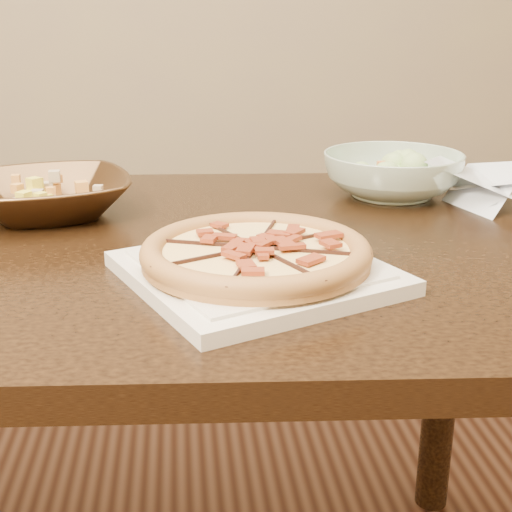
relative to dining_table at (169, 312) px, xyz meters
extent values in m
cube|color=black|center=(0.00, 0.00, 0.09)|extent=(1.34, 0.91, 0.04)
cylinder|color=black|center=(0.56, 0.33, -0.28)|extent=(0.07, 0.07, 0.71)
cube|color=silver|center=(0.11, -0.18, 0.12)|extent=(0.37, 0.37, 0.02)
cube|color=silver|center=(0.11, -0.18, 0.13)|extent=(0.31, 0.31, 0.00)
cylinder|color=#A96D3E|center=(0.11, -0.18, 0.14)|extent=(0.27, 0.27, 0.01)
torus|color=#A96D3E|center=(0.11, -0.18, 0.15)|extent=(0.27, 0.27, 0.03)
cylinder|color=#FFE17F|center=(0.11, -0.18, 0.15)|extent=(0.22, 0.22, 0.01)
cube|color=black|center=(0.11, -0.18, 0.15)|extent=(0.09, 0.25, 0.01)
cube|color=black|center=(0.11, -0.18, 0.15)|extent=(0.12, 0.24, 0.01)
cube|color=black|center=(0.11, -0.18, 0.15)|extent=(0.25, 0.09, 0.01)
cube|color=black|center=(0.11, -0.18, 0.15)|extent=(0.24, 0.12, 0.01)
cube|color=#A83519|center=(0.13, -0.18, 0.16)|extent=(0.03, 0.02, 0.00)
cube|color=#A83519|center=(0.15, -0.18, 0.16)|extent=(0.03, 0.02, 0.00)
cube|color=#A83519|center=(0.18, -0.17, 0.16)|extent=(0.03, 0.02, 0.00)
cube|color=#A83519|center=(0.13, -0.17, 0.16)|extent=(0.03, 0.02, 0.00)
cube|color=#A83519|center=(0.15, -0.15, 0.16)|extent=(0.03, 0.02, 0.00)
cube|color=#A83519|center=(0.16, -0.12, 0.16)|extent=(0.03, 0.03, 0.00)
cube|color=#A83519|center=(0.13, -0.15, 0.16)|extent=(0.02, 0.03, 0.00)
cube|color=#A83519|center=(0.13, -0.12, 0.16)|extent=(0.02, 0.03, 0.00)
cube|color=#A83519|center=(0.12, -0.09, 0.16)|extent=(0.02, 0.03, 0.00)
cube|color=#A83519|center=(0.10, -0.13, 0.16)|extent=(0.02, 0.03, 0.00)
cube|color=#A83519|center=(0.09, -0.11, 0.16)|extent=(0.02, 0.03, 0.00)
cube|color=#A83519|center=(0.10, -0.15, 0.16)|extent=(0.02, 0.03, 0.00)
cube|color=#A83519|center=(0.07, -0.14, 0.16)|extent=(0.03, 0.03, 0.00)
cube|color=#A83519|center=(0.04, -0.14, 0.16)|extent=(0.03, 0.02, 0.00)
cube|color=#A83519|center=(0.08, -0.17, 0.16)|extent=(0.03, 0.02, 0.00)
cube|color=#A83519|center=(0.05, -0.17, 0.16)|extent=(0.03, 0.02, 0.00)
cube|color=#A83519|center=(0.03, -0.18, 0.16)|extent=(0.03, 0.02, 0.00)
cube|color=#A83519|center=(0.07, -0.19, 0.16)|extent=(0.03, 0.02, 0.00)
cube|color=#A83519|center=(0.05, -0.21, 0.16)|extent=(0.03, 0.02, 0.00)
cube|color=#A83519|center=(0.09, -0.19, 0.16)|extent=(0.03, 0.03, 0.00)
cube|color=#A83519|center=(0.08, -0.21, 0.16)|extent=(0.02, 0.03, 0.00)
cube|color=#A83519|center=(0.08, -0.24, 0.16)|extent=(0.02, 0.03, 0.00)
cube|color=#A83519|center=(0.11, -0.20, 0.16)|extent=(0.02, 0.03, 0.00)
cube|color=#A83519|center=(0.11, -0.23, 0.16)|extent=(0.02, 0.03, 0.00)
cube|color=#A83519|center=(0.13, -0.25, 0.16)|extent=(0.02, 0.03, 0.00)
cube|color=#A83519|center=(0.13, -0.21, 0.16)|extent=(0.02, 0.03, 0.00)
cube|color=#A83519|center=(0.15, -0.22, 0.16)|extent=(0.03, 0.03, 0.00)
cube|color=#A83519|center=(0.18, -0.22, 0.16)|extent=(0.03, 0.02, 0.00)
imported|color=brown|center=(-0.18, 0.14, 0.14)|extent=(0.31, 0.31, 0.06)
cube|color=tan|center=(-0.18, 0.14, 0.19)|extent=(0.03, 0.03, 0.03)
cube|color=gold|center=(-0.16, 0.14, 0.19)|extent=(0.03, 0.03, 0.03)
cube|color=yellow|center=(-0.15, 0.15, 0.19)|extent=(0.03, 0.03, 0.03)
cube|color=tan|center=(-0.15, 0.17, 0.19)|extent=(0.03, 0.03, 0.03)
cube|color=gold|center=(-0.18, 0.15, 0.19)|extent=(0.03, 0.03, 0.03)
cube|color=yellow|center=(-0.18, 0.16, 0.19)|extent=(0.03, 0.03, 0.03)
cube|color=tan|center=(-0.18, 0.18, 0.19)|extent=(0.03, 0.03, 0.03)
cube|color=gold|center=(-0.18, 0.14, 0.19)|extent=(0.03, 0.03, 0.03)
cube|color=yellow|center=(-0.19, 0.15, 0.19)|extent=(0.03, 0.03, 0.03)
cube|color=tan|center=(-0.21, 0.16, 0.19)|extent=(0.03, 0.03, 0.03)
cube|color=gold|center=(-0.23, 0.16, 0.19)|extent=(0.03, 0.03, 0.03)
cube|color=yellow|center=(-0.19, 0.14, 0.19)|extent=(0.03, 0.03, 0.03)
cube|color=tan|center=(-0.21, 0.13, 0.19)|extent=(0.03, 0.03, 0.03)
cube|color=gold|center=(-0.22, 0.12, 0.19)|extent=(0.03, 0.03, 0.03)
cube|color=yellow|center=(-0.18, 0.13, 0.19)|extent=(0.03, 0.03, 0.03)
cube|color=tan|center=(-0.19, 0.12, 0.19)|extent=(0.03, 0.03, 0.03)
cube|color=gold|center=(-0.19, 0.10, 0.19)|extent=(0.03, 0.03, 0.03)
cube|color=yellow|center=(-0.18, 0.08, 0.19)|extent=(0.03, 0.03, 0.03)
cube|color=tan|center=(-0.18, 0.12, 0.19)|extent=(0.03, 0.03, 0.03)
cube|color=gold|center=(-0.17, 0.11, 0.19)|extent=(0.03, 0.03, 0.03)
cube|color=yellow|center=(-0.15, 0.10, 0.19)|extent=(0.03, 0.03, 0.03)
cube|color=tan|center=(-0.18, 0.13, 0.19)|extent=(0.03, 0.03, 0.03)
cube|color=gold|center=(-0.16, 0.13, 0.19)|extent=(0.03, 0.03, 0.03)
imported|color=#A9C2AE|center=(0.38, 0.20, 0.15)|extent=(0.31, 0.31, 0.07)
sphere|color=#BFD893|center=(0.38, 0.20, 0.20)|extent=(0.04, 0.04, 0.04)
sphere|color=#BFD893|center=(0.40, 0.21, 0.20)|extent=(0.04, 0.04, 0.04)
sphere|color=#BFD893|center=(0.41, 0.23, 0.20)|extent=(0.04, 0.04, 0.04)
sphere|color=#BFD893|center=(0.39, 0.21, 0.20)|extent=(0.04, 0.04, 0.04)
sphere|color=#BFD893|center=(0.38, 0.24, 0.20)|extent=(0.04, 0.04, 0.04)
sphere|color=#BFD893|center=(0.38, 0.20, 0.20)|extent=(0.04, 0.04, 0.04)
sphere|color=#BFD893|center=(0.36, 0.22, 0.20)|extent=(0.04, 0.04, 0.04)
sphere|color=#BFD893|center=(0.34, 0.21, 0.20)|extent=(0.04, 0.04, 0.04)
sphere|color=#BFD893|center=(0.37, 0.20, 0.20)|extent=(0.04, 0.04, 0.04)
sphere|color=#BFD893|center=(0.35, 0.18, 0.20)|extent=(0.04, 0.04, 0.04)
sphere|color=#BFD893|center=(0.38, 0.20, 0.20)|extent=(0.04, 0.04, 0.04)
sphere|color=#BFD893|center=(0.38, 0.17, 0.20)|extent=(0.04, 0.04, 0.04)
sphere|color=#BFD893|center=(0.40, 0.15, 0.20)|extent=(0.04, 0.04, 0.04)
sphere|color=#BFD893|center=(0.40, 0.19, 0.20)|extent=(0.04, 0.04, 0.04)
sphere|color=#BFD893|center=(0.42, 0.18, 0.20)|extent=(0.04, 0.04, 0.04)
cube|color=orange|center=(0.41, 0.22, 0.20)|extent=(0.02, 0.02, 0.01)
cube|color=orange|center=(0.36, 0.18, 0.20)|extent=(0.02, 0.02, 0.01)
camera|label=1|loc=(0.02, -0.96, 0.42)|focal=50.00mm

